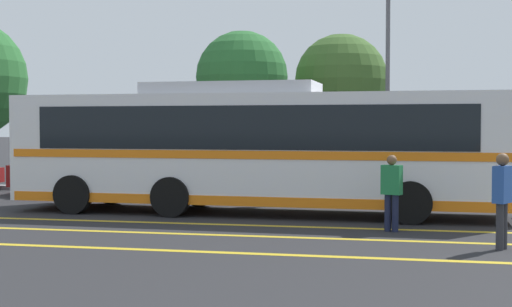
% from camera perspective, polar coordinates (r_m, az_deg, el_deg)
% --- Properties ---
extents(ground_plane, '(220.00, 220.00, 0.00)m').
position_cam_1_polar(ground_plane, '(18.91, -1.74, -4.64)').
color(ground_plane, '#262628').
extents(lane_strip_0, '(32.65, 0.20, 0.01)m').
position_cam_1_polar(lane_strip_0, '(16.33, -1.57, -5.73)').
color(lane_strip_0, gold).
rests_on(lane_strip_0, ground_plane).
extents(lane_strip_1, '(32.65, 0.20, 0.01)m').
position_cam_1_polar(lane_strip_1, '(14.85, -2.94, -6.53)').
color(lane_strip_1, gold).
rests_on(lane_strip_1, ground_plane).
extents(lane_strip_2, '(32.65, 0.20, 0.01)m').
position_cam_1_polar(lane_strip_2, '(12.99, -5.15, -7.80)').
color(lane_strip_2, gold).
rests_on(lane_strip_2, ground_plane).
extents(curb_strip, '(40.65, 0.36, 0.15)m').
position_cam_1_polar(curb_strip, '(23.29, 2.47, -3.16)').
color(curb_strip, '#99999E').
rests_on(curb_strip, ground_plane).
extents(transit_bus, '(13.03, 2.90, 3.37)m').
position_cam_1_polar(transit_bus, '(18.33, -0.04, 0.62)').
color(transit_bus, silver).
rests_on(transit_bus, ground_plane).
extents(parked_car_1, '(4.16, 2.04, 1.55)m').
position_cam_1_polar(parked_car_1, '(23.87, -13.97, -1.42)').
color(parked_car_1, maroon).
rests_on(parked_car_1, ground_plane).
extents(pedestrian_0, '(0.40, 0.47, 1.77)m').
position_cam_1_polar(pedestrian_0, '(13.75, 19.09, -3.12)').
color(pedestrian_0, '#2D2D33').
rests_on(pedestrian_0, ground_plane).
extents(pedestrian_1, '(0.47, 0.36, 1.64)m').
position_cam_1_polar(pedestrian_1, '(15.49, 10.80, -2.75)').
color(pedestrian_1, '#191E38').
rests_on(pedestrian_1, ground_plane).
extents(street_lamp, '(0.59, 0.59, 7.11)m').
position_cam_1_polar(street_lamp, '(23.63, 10.52, 9.90)').
color(street_lamp, '#59595E').
rests_on(street_lamp, ground_plane).
extents(tree_1, '(3.47, 3.47, 5.70)m').
position_cam_1_polar(tree_1, '(26.98, 6.82, 5.80)').
color(tree_1, '#513823').
rests_on(tree_1, ground_plane).
extents(tree_3, '(3.26, 3.26, 5.63)m').
position_cam_1_polar(tree_3, '(25.38, -1.13, 6.11)').
color(tree_3, '#513823').
rests_on(tree_3, ground_plane).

